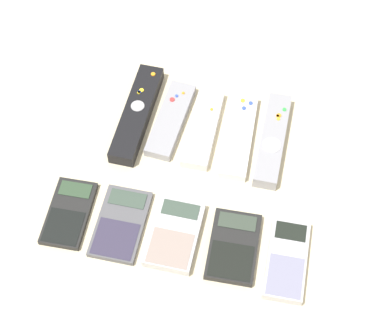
% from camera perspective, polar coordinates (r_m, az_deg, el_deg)
% --- Properties ---
extents(ground_plane, '(3.00, 3.00, 0.00)m').
position_cam_1_polar(ground_plane, '(1.07, -0.43, -2.02)').
color(ground_plane, beige).
extents(remote_0, '(0.05, 0.21, 0.03)m').
position_cam_1_polar(remote_0, '(1.15, -4.91, 4.82)').
color(remote_0, black).
rests_on(remote_0, ground_plane).
extents(remote_1, '(0.06, 0.16, 0.02)m').
position_cam_1_polar(remote_1, '(1.14, -1.90, 4.31)').
color(remote_1, gray).
rests_on(remote_1, ground_plane).
extents(remote_2, '(0.05, 0.16, 0.02)m').
position_cam_1_polar(remote_2, '(1.13, 1.07, 3.51)').
color(remote_2, silver).
rests_on(remote_2, ground_plane).
extents(remote_3, '(0.05, 0.17, 0.02)m').
position_cam_1_polar(remote_3, '(1.12, 4.16, 2.85)').
color(remote_3, white).
rests_on(remote_3, ground_plane).
extents(remote_4, '(0.04, 0.19, 0.03)m').
position_cam_1_polar(remote_4, '(1.12, 7.18, 2.49)').
color(remote_4, gray).
rests_on(remote_4, ground_plane).
extents(calculator_0, '(0.07, 0.12, 0.01)m').
position_cam_1_polar(calculator_0, '(1.06, -10.89, -3.94)').
color(calculator_0, black).
rests_on(calculator_0, ground_plane).
extents(calculator_1, '(0.08, 0.13, 0.01)m').
position_cam_1_polar(calculator_1, '(1.04, -6.35, -4.94)').
color(calculator_1, '#4C4C51').
rests_on(calculator_1, ground_plane).
extents(calculator_2, '(0.07, 0.12, 0.02)m').
position_cam_1_polar(calculator_2, '(1.02, -1.41, -5.97)').
color(calculator_2, '#B2B2B7').
rests_on(calculator_2, ground_plane).
extents(calculator_3, '(0.08, 0.12, 0.01)m').
position_cam_1_polar(calculator_3, '(1.02, 3.71, -6.97)').
color(calculator_3, black).
rests_on(calculator_3, ground_plane).
extents(calculator_4, '(0.06, 0.14, 0.02)m').
position_cam_1_polar(calculator_4, '(1.01, 8.43, -8.09)').
color(calculator_4, '#B2B2B7').
rests_on(calculator_4, ground_plane).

